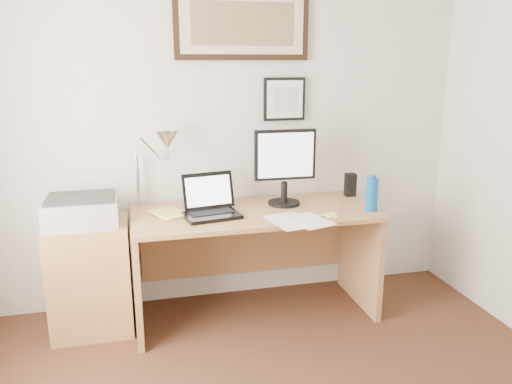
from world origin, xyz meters
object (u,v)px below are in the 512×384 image
object	(u,v)px
desk	(252,240)
lcd_monitor	(285,163)
water_bottle	(372,195)
book	(157,216)
printer	(82,210)
laptop	(211,206)
side_cabinet	(91,277)

from	to	relation	value
desk	lcd_monitor	world-z (taller)	lcd_monitor
water_bottle	book	world-z (taller)	water_bottle
printer	laptop	bearing A→B (deg)	-4.72
book	printer	size ratio (longest dim) A/B	0.55
book	lcd_monitor	distance (m)	0.92
water_bottle	laptop	size ratio (longest dim) A/B	0.59
water_bottle	printer	size ratio (longest dim) A/B	0.50
laptop	desk	bearing A→B (deg)	20.15
side_cabinet	book	world-z (taller)	book
side_cabinet	water_bottle	distance (m)	1.90
lcd_monitor	book	bearing A→B (deg)	-173.69
water_bottle	lcd_monitor	world-z (taller)	lcd_monitor
book	lcd_monitor	xyz separation A→B (m)	(0.87, 0.10, 0.28)
side_cabinet	desk	world-z (taller)	desk
laptop	printer	world-z (taller)	laptop
water_bottle	printer	bearing A→B (deg)	173.14
desk	side_cabinet	bearing A→B (deg)	-178.11
side_cabinet	desk	distance (m)	1.08
water_bottle	laptop	bearing A→B (deg)	171.53
desk	water_bottle	bearing A→B (deg)	-19.36
side_cabinet	desk	xyz separation A→B (m)	(1.07, 0.04, 0.15)
side_cabinet	book	distance (m)	0.59
book	laptop	world-z (taller)	laptop
side_cabinet	water_bottle	xyz separation A→B (m)	(1.82, -0.23, 0.50)
printer	book	bearing A→B (deg)	-5.85
side_cabinet	book	size ratio (longest dim) A/B	3.02
book	printer	distance (m)	0.46
book	laptop	size ratio (longest dim) A/B	0.64
desk	lcd_monitor	size ratio (longest dim) A/B	3.08
side_cabinet	book	xyz separation A→B (m)	(0.44, -0.05, 0.39)
side_cabinet	laptop	bearing A→B (deg)	-5.40
laptop	printer	bearing A→B (deg)	175.28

